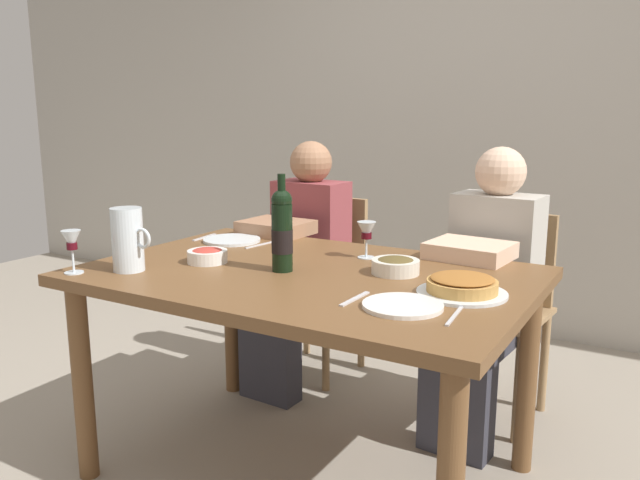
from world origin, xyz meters
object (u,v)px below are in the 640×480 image
Objects in this scene: wine_glass_right_diner at (72,243)px; salad_bowl at (207,255)px; dinner_plate_left_setting at (232,240)px; chair_right at (502,300)px; water_pitcher at (128,243)px; baked_tart at (462,286)px; chair_left at (324,272)px; dining_table at (307,297)px; olive_bowl at (395,265)px; wine_glass_left_diner at (366,232)px; diner_left at (298,258)px; diner_right at (484,286)px; wine_bottle at (282,230)px; dinner_plate_right_setting at (403,306)px.

salad_bowl is at bearing 50.32° from wine_glass_right_diner.
salad_bowl reaches higher than dinner_plate_left_setting.
water_pitcher is at bearing 55.22° from chair_right.
baked_tart is 0.31× the size of chair_left.
salad_bowl reaches higher than dining_table.
chair_right is (0.18, 0.75, -0.29)m from olive_bowl.
dining_table is 5.58× the size of baked_tart.
olive_bowl is 0.25m from wine_glass_left_diner.
dining_table is 9.29× the size of olive_bowl.
salad_bowl is at bearing -163.15° from olive_bowl.
wine_glass_left_diner is 0.12× the size of diner_left.
water_pitcher is 0.99m from diner_left.
baked_tart reaches higher than dining_table.
wine_glass_right_diner reaches higher than dinner_plate_left_setting.
wine_glass_left_diner is 0.55m from diner_right.
wine_bottle reaches higher than dining_table.
salad_bowl is 1.05× the size of wine_glass_left_diner.
dining_table is 0.99m from chair_right.
olive_bowl is 0.56m from diner_right.
water_pitcher reaches higher than dinner_plate_right_setting.
dining_table is 0.25m from wine_bottle.
dinner_plate_right_setting is (-0.10, -0.21, -0.02)m from baked_tart.
olive_bowl is at bearing 146.24° from diner_left.
salad_bowl is at bearing -173.34° from wine_bottle.
water_pitcher is 0.91× the size of dinner_plate_left_setting.
wine_glass_left_diner is at bearing 125.87° from dinner_plate_right_setting.
wine_glass_left_diner is 0.12× the size of diner_right.
wine_bottle is at bearing 121.31° from diner_left.
water_pitcher is 0.91m from olive_bowl.
diner_left reaches higher than wine_glass_right_diner.
salad_bowl is 0.46m from wine_glass_right_diner.
dinner_plate_right_setting is 0.20× the size of diner_left.
diner_right is at bearing 55.09° from dining_table.
chair_left is (-1.00, 0.91, -0.29)m from baked_tart.
chair_left is at bearing 82.26° from dinner_plate_left_setting.
dinner_plate_right_setting is at bearing 131.36° from chair_left.
salad_bowl is at bearing -65.05° from dinner_plate_left_setting.
dining_table is 1.29× the size of diner_right.
dining_table is 0.40m from salad_bowl.
wine_bottle is at bearing -33.66° from dinner_plate_left_setting.
dining_table is 6.62× the size of dinner_plate_right_setting.
wine_bottle is at bearing 65.01° from chair_right.
salad_bowl is 0.59m from wine_glass_left_diner.
chair_left is (-0.45, 0.89, -0.17)m from dining_table.
wine_glass_right_diner is (-0.75, -0.70, 0.01)m from wine_glass_left_diner.
wine_glass_left_diner is at bearing 63.22° from wine_bottle.
diner_left and diner_right have the same top height.
diner_right reaches higher than wine_glass_left_diner.
salad_bowl is 0.12× the size of diner_right.
water_pitcher reaches higher than wine_glass_left_diner.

